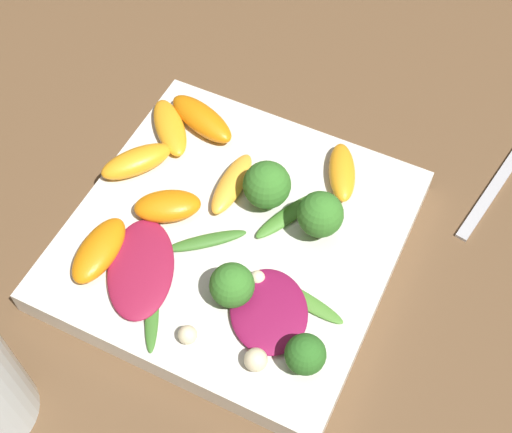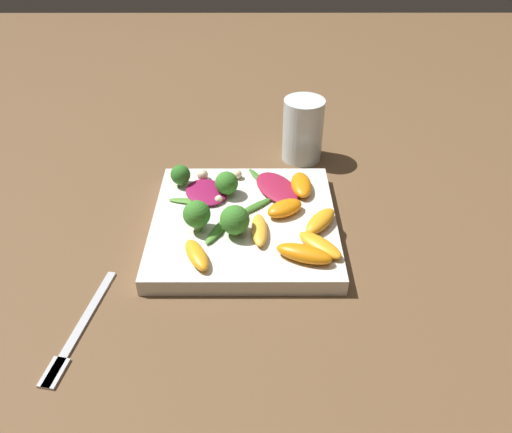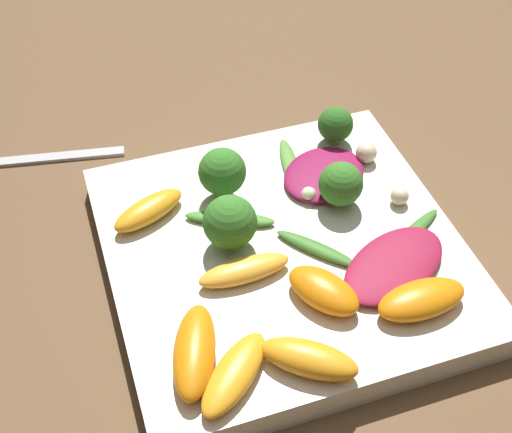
{
  "view_description": "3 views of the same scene",
  "coord_description": "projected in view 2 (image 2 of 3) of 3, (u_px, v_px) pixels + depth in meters",
  "views": [
    {
      "loc": [
        0.17,
        -0.3,
        0.56
      ],
      "look_at": [
        0.02,
        0.01,
        0.04
      ],
      "focal_mm": 50.0,
      "sensor_mm": 36.0,
      "label": 1
    },
    {
      "loc": [
        -0.02,
        0.6,
        0.49
      ],
      "look_at": [
        -0.02,
        0.02,
        0.04
      ],
      "focal_mm": 35.0,
      "sensor_mm": 36.0,
      "label": 2
    },
    {
      "loc": [
        -0.36,
        0.14,
        0.45
      ],
      "look_at": [
        0.02,
        0.02,
        0.05
      ],
      "focal_mm": 50.0,
      "sensor_mm": 36.0,
      "label": 3
    }
  ],
  "objects": [
    {
      "name": "ground_plane",
      "position": [
        244.0,
        230.0,
        0.78
      ],
      "size": [
        2.4,
        2.4,
        0.0
      ],
      "primitive_type": "plane",
      "color": "brown"
    },
    {
      "name": "plate",
      "position": [
        244.0,
        224.0,
        0.77
      ],
      "size": [
        0.28,
        0.28,
        0.03
      ],
      "color": "silver",
      "rests_on": "ground_plane"
    },
    {
      "name": "drinking_glass",
      "position": [
        303.0,
        130.0,
        0.92
      ],
      "size": [
        0.07,
        0.07,
        0.12
      ],
      "color": "silver",
      "rests_on": "ground_plane"
    },
    {
      "name": "fork",
      "position": [
        74.0,
        336.0,
        0.61
      ],
      "size": [
        0.05,
        0.19,
        0.01
      ],
      "color": "#B2B2B7",
      "rests_on": "ground_plane"
    },
    {
      "name": "radicchio_leaf_0",
      "position": [
        206.0,
        192.0,
        0.8
      ],
      "size": [
        0.1,
        0.1,
        0.01
      ],
      "color": "maroon",
      "rests_on": "plate"
    },
    {
      "name": "radicchio_leaf_1",
      "position": [
        277.0,
        188.0,
        0.81
      ],
      "size": [
        0.09,
        0.11,
        0.01
      ],
      "color": "maroon",
      "rests_on": "plate"
    },
    {
      "name": "orange_segment_0",
      "position": [
        259.0,
        230.0,
        0.72
      ],
      "size": [
        0.03,
        0.07,
        0.02
      ],
      "color": "#FCAD33",
      "rests_on": "plate"
    },
    {
      "name": "orange_segment_1",
      "position": [
        320.0,
        245.0,
        0.7
      ],
      "size": [
        0.07,
        0.07,
        0.02
      ],
      "color": "orange",
      "rests_on": "plate"
    },
    {
      "name": "orange_segment_2",
      "position": [
        321.0,
        221.0,
        0.74
      ],
      "size": [
        0.06,
        0.07,
        0.02
      ],
      "color": "orange",
      "rests_on": "plate"
    },
    {
      "name": "orange_segment_3",
      "position": [
        285.0,
        208.0,
        0.76
      ],
      "size": [
        0.07,
        0.06,
        0.02
      ],
      "color": "orange",
      "rests_on": "plate"
    },
    {
      "name": "orange_segment_4",
      "position": [
        197.0,
        255.0,
        0.68
      ],
      "size": [
        0.05,
        0.07,
        0.02
      ],
      "color": "orange",
      "rests_on": "plate"
    },
    {
      "name": "orange_segment_5",
      "position": [
        304.0,
        254.0,
        0.68
      ],
      "size": [
        0.08,
        0.05,
        0.02
      ],
      "color": "orange",
      "rests_on": "plate"
    },
    {
      "name": "orange_segment_6",
      "position": [
        301.0,
        185.0,
        0.81
      ],
      "size": [
        0.04,
        0.07,
        0.02
      ],
      "color": "orange",
      "rests_on": "plate"
    },
    {
      "name": "broccoli_floret_0",
      "position": [
        227.0,
        183.0,
        0.79
      ],
      "size": [
        0.04,
        0.04,
        0.04
      ],
      "color": "#84AD5B",
      "rests_on": "plate"
    },
    {
      "name": "broccoli_floret_1",
      "position": [
        180.0,
        175.0,
        0.82
      ],
      "size": [
        0.03,
        0.03,
        0.04
      ],
      "color": "#84AD5B",
      "rests_on": "plate"
    },
    {
      "name": "broccoli_floret_2",
      "position": [
        235.0,
        220.0,
        0.71
      ],
      "size": [
        0.04,
        0.04,
        0.05
      ],
      "color": "#84AD5B",
      "rests_on": "plate"
    },
    {
      "name": "broccoli_floret_3",
      "position": [
        197.0,
        214.0,
        0.72
      ],
      "size": [
        0.04,
        0.04,
        0.05
      ],
      "color": "#7A9E51",
      "rests_on": "plate"
    },
    {
      "name": "arugula_sprig_0",
      "position": [
        261.0,
        180.0,
        0.84
      ],
      "size": [
        0.05,
        0.08,
        0.01
      ],
      "color": "#3D7528",
      "rests_on": "plate"
    },
    {
      "name": "arugula_sprig_1",
      "position": [
        255.0,
        207.0,
        0.78
      ],
      "size": [
        0.06,
        0.06,
        0.01
      ],
      "color": "#3D7528",
      "rests_on": "plate"
    },
    {
      "name": "arugula_sprig_2",
      "position": [
        193.0,
        202.0,
        0.79
      ],
      "size": [
        0.08,
        0.03,
        0.01
      ],
      "color": "#518E33",
      "rests_on": "plate"
    },
    {
      "name": "arugula_sprig_3",
      "position": [
        219.0,
        229.0,
        0.73
      ],
      "size": [
        0.05,
        0.07,
        0.01
      ],
      "color": "#47842D",
      "rests_on": "plate"
    },
    {
      "name": "macadamia_nut_0",
      "position": [
        219.0,
        199.0,
        0.79
      ],
      "size": [
        0.01,
        0.01,
        0.01
      ],
      "color": "beige",
      "rests_on": "plate"
    },
    {
      "name": "macadamia_nut_1",
      "position": [
        203.0,
        175.0,
        0.84
      ],
      "size": [
        0.02,
        0.02,
        0.02
      ],
      "color": "beige",
      "rests_on": "plate"
    },
    {
      "name": "macadamia_nut_2",
      "position": [
        237.0,
        174.0,
        0.84
      ],
      "size": [
        0.02,
        0.02,
        0.02
      ],
      "color": "beige",
      "rests_on": "plate"
    }
  ]
}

